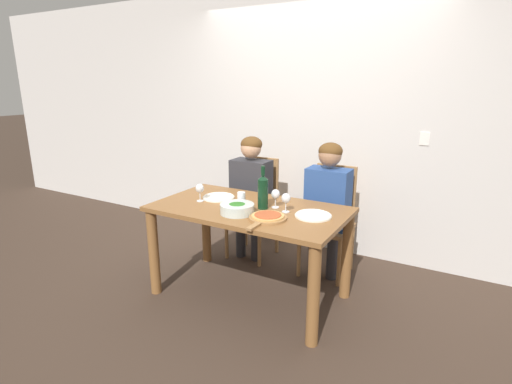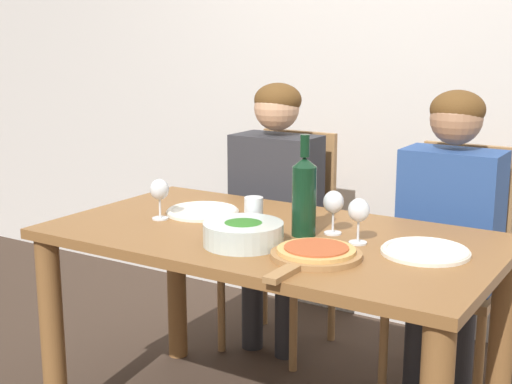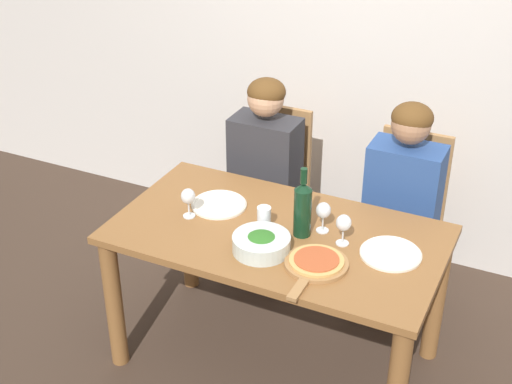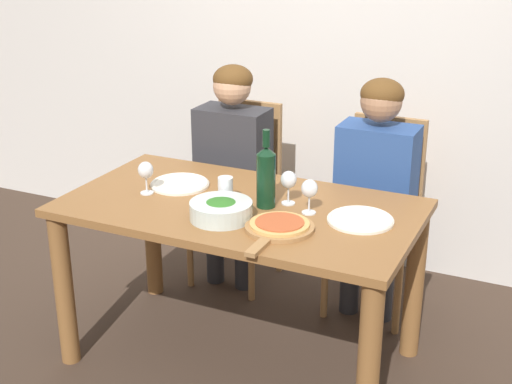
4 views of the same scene
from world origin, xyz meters
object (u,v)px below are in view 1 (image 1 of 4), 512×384
Objects in this scene: wine_glass_centre at (276,195)px; water_tumbler at (241,199)px; broccoli_bowl at (237,209)px; dinner_plate_right at (313,215)px; wine_glass_right at (286,199)px; pizza_on_board at (267,217)px; wine_glass_left at (200,189)px; chair_left at (256,204)px; person_woman at (250,186)px; chair_right at (330,217)px; person_man at (327,198)px; dinner_plate_left at (219,197)px; wine_bottle at (263,191)px.

water_tumbler is (-0.25, -0.10, -0.05)m from wine_glass_centre.
broccoli_bowl is 0.58m from dinner_plate_right.
dinner_plate_right is 0.24m from wine_glass_right.
pizza_on_board is at bearing -140.38° from dinner_plate_right.
broccoli_bowl is 0.46m from wine_glass_left.
chair_left reaches higher than dinner_plate_right.
person_woman is 1.10m from dinner_plate_right.
person_woman is at bearing -171.60° from chair_right.
wine_glass_right is 1.00× the size of wine_glass_centre.
chair_right is 0.81× the size of person_man.
person_man reaches higher than wine_glass_right.
broccoli_bowl is at bearing -113.65° from chair_right.
dinner_plate_right is (0.11, -0.62, 0.04)m from person_man.
wine_glass_right reaches higher than dinner_plate_left.
wine_glass_centre is (-0.12, 0.06, 0.00)m from wine_glass_right.
chair_left is 0.91m from wine_glass_left.
dinner_plate_right is at bearing 1.58° from wine_glass_right.
chair_left is at bearing 91.71° from dinner_plate_left.
dinner_plate_left is (-0.78, -0.57, 0.04)m from person_man.
pizza_on_board is (0.64, -0.96, 0.26)m from chair_left.
dinner_plate_left is 1.82× the size of wine_glass_right.
chair_left is 6.64× the size of wine_glass_left.
broccoli_bowl is 0.62× the size of pizza_on_board.
person_man is at bearing -90.00° from chair_right.
chair_left is 3.65× the size of dinner_plate_right.
water_tumbler is at bearing -18.74° from dinner_plate_left.
dinner_plate_left is at bearing 60.93° from wine_glass_left.
water_tumbler is (-0.60, -0.05, 0.05)m from dinner_plate_right.
wine_glass_right is (0.67, -0.06, 0.10)m from dinner_plate_left.
person_man is at bearing 63.47° from broccoli_bowl.
chair_left is 0.81× the size of person_man.
chair_right is 0.97m from water_tumbler.
person_woman is at bearing -90.00° from chair_left.
dinner_plate_right is (0.91, -0.62, 0.04)m from person_woman.
wine_bottle is 0.11m from wine_glass_centre.
chair_left reaches higher than wine_glass_left.
wine_bottle is 0.56m from wine_glass_left.
chair_right is 0.25m from person_man.
chair_right is 3.84× the size of broccoli_bowl.
chair_right is at bearing 71.39° from wine_glass_centre.
wine_glass_centre is (-0.08, 0.28, 0.09)m from pizza_on_board.
dinner_plate_right is 0.98m from wine_glass_left.
broccoli_bowl is (0.38, -0.96, 0.28)m from chair_left.
wine_glass_left is at bearing -166.08° from wine_glass_centre.
chair_left is at bearing 180.00° from chair_right.
wine_glass_left is at bearing -174.16° from dinner_plate_right.
wine_glass_left is 1.28× the size of water_tumbler.
person_woman is 0.94m from wine_glass_right.
broccoli_bowl is (0.38, -0.84, 0.07)m from person_woman.
wine_bottle is (0.49, -0.75, 0.39)m from chair_left.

